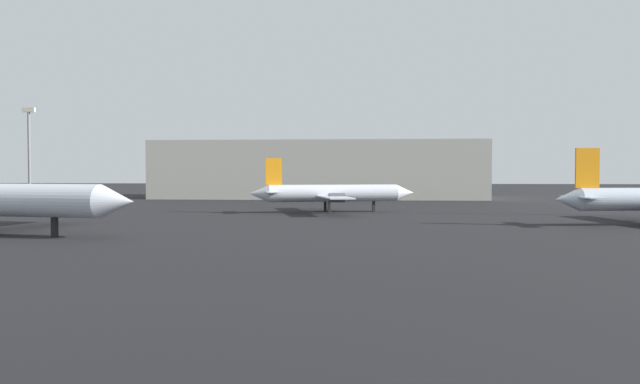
# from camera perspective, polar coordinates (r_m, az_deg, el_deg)

# --- Properties ---
(airplane_far_left) EXTENTS (24.47, 21.75, 7.97)m
(airplane_far_left) POSITION_cam_1_polar(r_m,az_deg,el_deg) (92.24, 1.08, -0.11)
(airplane_far_left) COLOR silver
(airplane_far_left) RESTS_ON ground_plane
(light_mast_left) EXTENTS (2.40, 0.50, 17.78)m
(light_mast_left) POSITION_cam_1_polar(r_m,az_deg,el_deg) (127.52, -24.93, 3.54)
(light_mast_left) COLOR slate
(light_mast_left) RESTS_ON ground_plane
(terminal_building) EXTENTS (73.31, 26.97, 12.81)m
(terminal_building) POSITION_cam_1_polar(r_m,az_deg,el_deg) (145.48, 0.01, 2.02)
(terminal_building) COLOR beige
(terminal_building) RESTS_ON ground_plane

